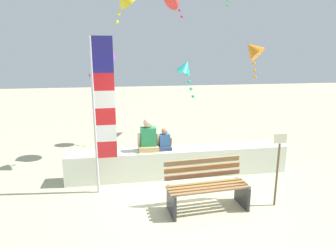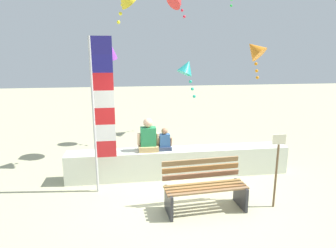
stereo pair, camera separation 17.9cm
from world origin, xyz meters
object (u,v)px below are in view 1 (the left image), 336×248
at_px(person_adult, 148,138).
at_px(sign_post, 278,164).
at_px(kite_purple, 104,46).
at_px(park_bench, 206,187).
at_px(kite_teal, 185,68).
at_px(kite_orange, 253,50).
at_px(flag_banner, 101,106).
at_px(person_child, 165,141).

height_order(person_adult, sign_post, sign_post).
xyz_separation_m(person_adult, sign_post, (2.20, -1.67, -0.12)).
bearing_deg(kite_purple, park_bench, -59.03).
xyz_separation_m(kite_teal, kite_purple, (-2.06, 0.13, 0.54)).
relative_size(park_bench, sign_post, 1.09).
bearing_deg(kite_orange, kite_purple, 168.34).
bearing_deg(person_adult, flag_banner, -149.35).
xyz_separation_m(person_child, kite_teal, (0.77, 1.36, 1.57)).
relative_size(park_bench, kite_purple, 1.35).
height_order(park_bench, kite_purple, kite_purple).
distance_m(person_child, flag_banner, 1.73).
bearing_deg(kite_purple, sign_post, -45.42).
xyz_separation_m(flag_banner, kite_purple, (0.04, 2.06, 1.17)).
bearing_deg(sign_post, park_bench, 174.19).
bearing_deg(park_bench, kite_orange, 51.80).
bearing_deg(flag_banner, park_bench, -27.55).
distance_m(person_child, kite_teal, 2.22).
height_order(person_child, flag_banner, flag_banner).
distance_m(person_adult, kite_orange, 3.40).
xyz_separation_m(park_bench, person_adult, (-0.90, 1.54, 0.53)).
height_order(park_bench, kite_orange, kite_orange).
distance_m(park_bench, kite_orange, 3.81).
distance_m(person_child, kite_orange, 3.18).
height_order(park_bench, sign_post, sign_post).
relative_size(flag_banner, kite_teal, 3.08).
distance_m(park_bench, sign_post, 1.37).
relative_size(person_adult, sign_post, 0.54).
xyz_separation_m(park_bench, kite_purple, (-1.82, 3.03, 2.55)).
height_order(kite_orange, sign_post, kite_orange).
bearing_deg(kite_teal, person_adult, -129.93).
bearing_deg(park_bench, person_child, 109.00).
bearing_deg(kite_orange, flag_banner, -160.20).
bearing_deg(person_adult, sign_post, -37.21).
distance_m(kite_purple, sign_post, 4.93).
distance_m(kite_orange, sign_post, 3.21).
bearing_deg(kite_teal, flag_banner, -137.40).
bearing_deg(person_adult, kite_orange, 15.51).
relative_size(park_bench, person_adult, 2.03).
bearing_deg(person_adult, park_bench, -59.67).
height_order(park_bench, person_adult, person_adult).
distance_m(person_adult, flag_banner, 1.40).
height_order(kite_teal, sign_post, kite_teal).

